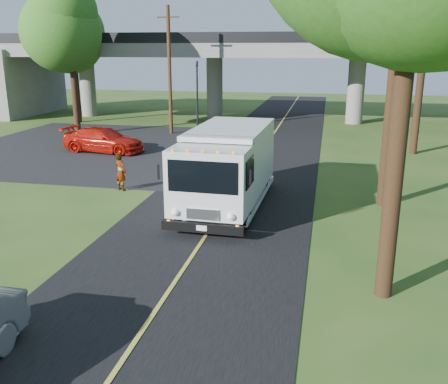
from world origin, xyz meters
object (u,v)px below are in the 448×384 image
(red_sedan, at_px, (104,140))
(tree_right_far, at_px, (433,7))
(traffic_signal, at_px, (197,88))
(tree_left_lot, at_px, (70,21))
(step_van, at_px, (227,166))
(pedestrian, at_px, (121,172))
(tree_left_far, at_px, (73,31))
(utility_pole, at_px, (170,70))

(red_sedan, bearing_deg, tree_right_far, -73.13)
(traffic_signal, relative_size, tree_left_lot, 0.50)
(step_van, bearing_deg, pedestrian, 165.91)
(tree_left_lot, distance_m, tree_left_far, 6.72)
(step_van, bearing_deg, tree_left_far, 131.15)
(traffic_signal, height_order, tree_left_far, tree_left_far)
(traffic_signal, distance_m, tree_left_far, 11.75)
(tree_left_lot, distance_m, pedestrian, 17.16)
(tree_left_lot, xyz_separation_m, pedestrian, (8.74, -12.98, -7.05))
(tree_right_far, height_order, tree_left_lot, tree_right_far)
(tree_left_far, xyz_separation_m, red_sedan, (7.30, -11.16, -6.71))
(tree_right_far, relative_size, pedestrian, 6.48)
(utility_pole, distance_m, step_van, 18.46)
(tree_right_far, distance_m, tree_left_far, 27.22)
(tree_left_lot, bearing_deg, pedestrian, -56.05)
(utility_pole, distance_m, tree_left_lot, 7.43)
(tree_right_far, xyz_separation_m, pedestrian, (-14.26, -10.98, -7.45))
(utility_pole, height_order, tree_left_far, tree_left_far)
(step_van, bearing_deg, traffic_signal, 109.69)
(traffic_signal, distance_m, tree_right_far, 17.18)
(tree_left_far, height_order, red_sedan, tree_left_far)
(utility_pole, distance_m, tree_right_far, 17.61)
(tree_left_far, relative_size, step_van, 1.30)
(traffic_signal, bearing_deg, utility_pole, -126.87)
(traffic_signal, xyz_separation_m, red_sedan, (-3.50, -9.32, -2.46))
(tree_right_far, xyz_separation_m, step_van, (-9.13, -12.42, -6.59))
(step_van, relative_size, pedestrian, 4.48)
(pedestrian, bearing_deg, tree_right_far, -115.65)
(tree_right_far, height_order, pedestrian, tree_right_far)
(tree_right_far, height_order, red_sedan, tree_right_far)
(step_van, xyz_separation_m, pedestrian, (-5.13, 1.44, -0.87))
(traffic_signal, distance_m, utility_pole, 2.86)
(tree_left_lot, height_order, step_van, tree_left_lot)
(utility_pole, height_order, tree_right_far, tree_right_far)
(utility_pole, bearing_deg, traffic_signal, 53.13)
(step_van, bearing_deg, utility_pole, 116.14)
(traffic_signal, bearing_deg, step_van, -71.90)
(tree_right_far, xyz_separation_m, tree_left_lot, (-23.00, 2.00, -0.40))
(traffic_signal, relative_size, pedestrian, 3.07)
(utility_pole, xyz_separation_m, tree_left_far, (-9.29, 3.84, 2.86))
(tree_right_far, distance_m, tree_left_lot, 23.09)
(tree_right_far, height_order, step_van, tree_right_far)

